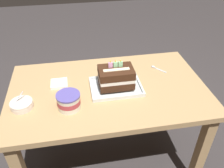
% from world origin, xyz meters
% --- Properties ---
extents(ground_plane, '(8.00, 8.00, 0.00)m').
position_xyz_m(ground_plane, '(0.00, 0.00, 0.00)').
color(ground_plane, '#383333').
extents(dining_table, '(1.22, 0.73, 0.70)m').
position_xyz_m(dining_table, '(0.00, 0.00, 0.60)').
color(dining_table, tan).
rests_on(dining_table, ground_plane).
extents(foil_tray, '(0.31, 0.23, 0.02)m').
position_xyz_m(foil_tray, '(0.05, -0.01, 0.71)').
color(foil_tray, silver).
rests_on(foil_tray, dining_table).
extents(birthday_cake, '(0.21, 0.14, 0.16)m').
position_xyz_m(birthday_cake, '(0.05, -0.01, 0.78)').
color(birthday_cake, '#3B2012').
rests_on(birthday_cake, foil_tray).
extents(bowl_stack, '(0.13, 0.13, 0.09)m').
position_xyz_m(bowl_stack, '(-0.50, -0.09, 0.72)').
color(bowl_stack, silver).
rests_on(bowl_stack, dining_table).
extents(ice_cream_tub, '(0.13, 0.13, 0.09)m').
position_xyz_m(ice_cream_tub, '(-0.24, -0.14, 0.75)').
color(ice_cream_tub, silver).
rests_on(ice_cream_tub, dining_table).
extents(serving_spoon_near_tray, '(0.09, 0.11, 0.01)m').
position_xyz_m(serving_spoon_near_tray, '(0.36, 0.17, 0.70)').
color(serving_spoon_near_tray, silver).
rests_on(serving_spoon_near_tray, dining_table).
extents(napkin_pile, '(0.10, 0.10, 0.02)m').
position_xyz_m(napkin_pile, '(-0.30, 0.09, 0.71)').
color(napkin_pile, white).
rests_on(napkin_pile, dining_table).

